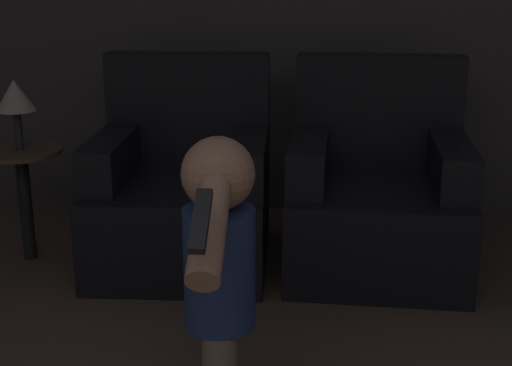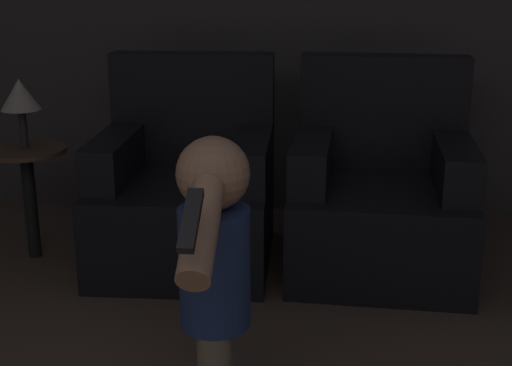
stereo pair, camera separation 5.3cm
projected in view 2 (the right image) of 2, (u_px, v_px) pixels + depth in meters
armchair_left at (186, 192)px, 3.32m from camera, size 0.80×0.82×0.94m
armchair_right at (380, 198)px, 3.25m from camera, size 0.83×0.85×0.94m
person_toddler at (214, 269)px, 1.96m from camera, size 0.20×0.62×0.91m
side_table at (28, 173)px, 3.30m from camera, size 0.37×0.37×0.53m
lamp at (20, 96)px, 3.20m from camera, size 0.18×0.18×0.32m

